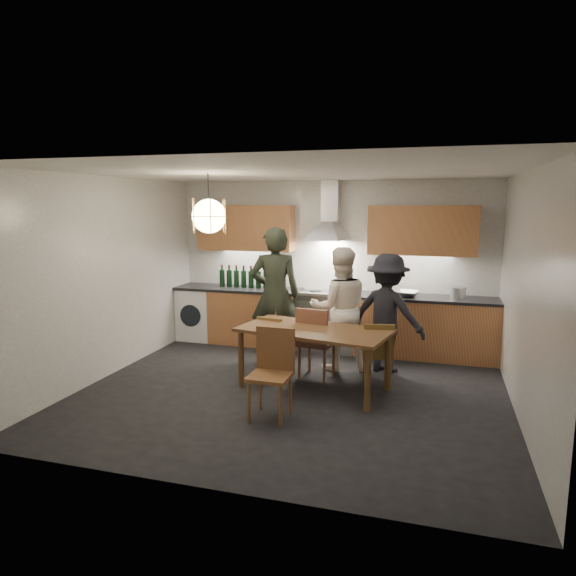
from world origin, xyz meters
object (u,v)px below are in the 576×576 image
(dining_table, at_px, (314,336))
(chair_back_left, at_px, (273,341))
(chair_front, at_px, (272,366))
(person_left, at_px, (275,295))
(person_mid, at_px, (340,309))
(person_right, at_px, (387,313))
(mixing_bowl, at_px, (407,294))
(wine_bottles, at_px, (247,277))
(stock_pot, at_px, (458,293))

(dining_table, distance_m, chair_back_left, 0.77)
(chair_front, relative_size, person_left, 0.49)
(person_mid, bearing_deg, person_right, 167.14)
(chair_front, height_order, person_mid, person_mid)
(dining_table, bearing_deg, mixing_bowl, 71.56)
(chair_front, distance_m, person_right, 2.10)
(chair_back_left, relative_size, person_right, 0.49)
(person_mid, height_order, wine_bottles, person_mid)
(dining_table, xyz_separation_m, person_left, (-0.81, 0.97, 0.30))
(wine_bottles, bearing_deg, dining_table, -49.37)
(chair_back_left, xyz_separation_m, chair_front, (0.41, -1.25, 0.09))
(chair_front, distance_m, stock_pot, 3.34)
(person_left, xyz_separation_m, mixing_bowl, (1.79, 0.76, -0.02))
(dining_table, height_order, stock_pot, stock_pot)
(mixing_bowl, bearing_deg, person_mid, -134.45)
(mixing_bowl, relative_size, wine_bottles, 0.36)
(dining_table, xyz_separation_m, stock_pot, (1.70, 1.80, 0.31))
(chair_front, bearing_deg, person_right, 61.39)
(chair_back_left, relative_size, mixing_bowl, 2.27)
(person_left, height_order, person_mid, person_left)
(dining_table, relative_size, person_right, 1.21)
(dining_table, distance_m, chair_front, 0.93)
(mixing_bowl, bearing_deg, wine_bottles, 178.15)
(person_right, bearing_deg, dining_table, 68.45)
(person_left, height_order, person_right, person_left)
(person_mid, xyz_separation_m, mixing_bowl, (0.84, 0.85, 0.10))
(person_mid, bearing_deg, chair_front, 58.68)
(dining_table, distance_m, wine_bottles, 2.41)
(person_right, height_order, wine_bottles, person_right)
(person_left, height_order, stock_pot, person_left)
(chair_front, relative_size, person_right, 0.59)
(chair_front, xyz_separation_m, mixing_bowl, (1.22, 2.61, 0.40))
(chair_front, bearing_deg, dining_table, 75.53)
(dining_table, relative_size, chair_back_left, 2.44)
(dining_table, bearing_deg, person_mid, 91.75)
(chair_back_left, height_order, person_mid, person_mid)
(person_right, bearing_deg, chair_front, 79.10)
(chair_back_left, relative_size, wine_bottles, 0.82)
(chair_front, height_order, stock_pot, stock_pot)
(stock_pot, bearing_deg, dining_table, -133.35)
(person_left, distance_m, person_right, 1.59)
(chair_front, bearing_deg, stock_pot, 54.75)
(person_mid, height_order, stock_pot, person_mid)
(person_left, bearing_deg, wine_bottles, -63.78)
(person_mid, relative_size, stock_pot, 7.80)
(person_right, relative_size, mixing_bowl, 4.60)
(dining_table, relative_size, person_mid, 1.15)
(mixing_bowl, distance_m, stock_pot, 0.72)
(wine_bottles, bearing_deg, person_left, -48.54)
(stock_pot, bearing_deg, mixing_bowl, -174.03)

